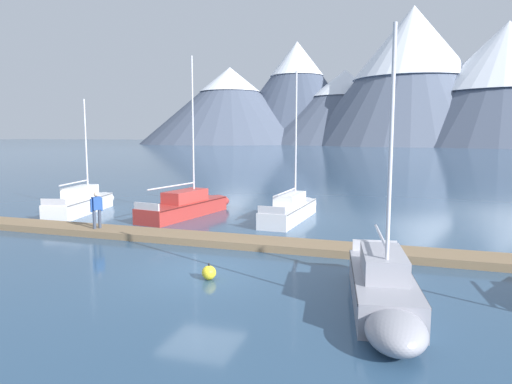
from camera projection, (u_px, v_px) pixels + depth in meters
name	position (u px, v px, depth m)	size (l,w,h in m)	color
ground_plane	(202.00, 272.00, 15.46)	(700.00, 700.00, 0.00)	#2D4C6B
mountain_west_summit	(230.00, 105.00, 232.47)	(90.11, 90.11, 37.80)	#4C566B
mountain_central_massif	(297.00, 92.00, 238.02)	(77.56, 77.56, 51.57)	#424C60
mountain_shoulder_ridge	(344.00, 106.00, 224.16)	(87.50, 87.50, 35.31)	#4C566B
mountain_east_summit	(412.00, 72.00, 201.57)	(91.70, 91.70, 59.58)	slate
mountain_rear_spur	(506.00, 80.00, 183.81)	(92.88, 92.88, 48.93)	#4C566B
dock	(241.00, 242.00, 19.23)	(29.81, 2.11, 0.30)	#846B4C
sailboat_nearest_berth	(84.00, 202.00, 27.46)	(2.67, 6.88, 6.67)	white
sailboat_second_berth	(189.00, 205.00, 26.42)	(2.86, 7.72, 8.95)	#B2332D
sailboat_mid_dock_port	(292.00, 208.00, 25.29)	(1.86, 7.51, 7.99)	silver
sailboat_mid_dock_starboard	(384.00, 289.00, 12.06)	(2.34, 6.42, 7.23)	#93939E
person_on_dock	(97.00, 208.00, 21.13)	(0.37, 0.54, 1.69)	#384256
mooring_buoy_channel_marker	(209.00, 273.00, 14.67)	(0.45, 0.45, 0.53)	yellow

